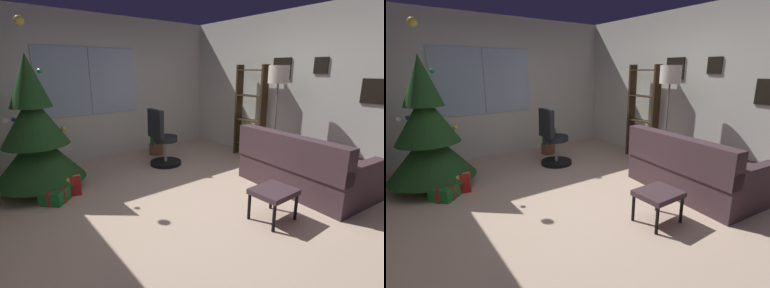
{
  "view_description": "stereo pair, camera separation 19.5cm",
  "coord_description": "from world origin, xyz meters",
  "views": [
    {
      "loc": [
        -2.13,
        -2.49,
        1.68
      ],
      "look_at": [
        -0.02,
        0.18,
        0.77
      ],
      "focal_mm": 26.27,
      "sensor_mm": 36.0,
      "label": 1
    },
    {
      "loc": [
        -1.97,
        -2.61,
        1.68
      ],
      "look_at": [
        -0.02,
        0.18,
        0.77
      ],
      "focal_mm": 26.27,
      "sensor_mm": 36.0,
      "label": 2
    }
  ],
  "objects": [
    {
      "name": "gift_box_green",
      "position": [
        -1.46,
        1.24,
        0.09
      ],
      "size": [
        0.4,
        0.4,
        0.19
      ],
      "color": "#1E722D",
      "rests_on": "ground_plane"
    },
    {
      "name": "bookshelf",
      "position": [
        2.08,
        1.02,
        0.78
      ],
      "size": [
        0.18,
        0.64,
        1.77
      ],
      "color": "#362715",
      "rests_on": "ground_plane"
    },
    {
      "name": "office_chair",
      "position": [
        0.45,
        1.62,
        0.4
      ],
      "size": [
        0.56,
        0.56,
        1.02
      ],
      "color": "black",
      "rests_on": "ground_plane"
    },
    {
      "name": "holiday_tree",
      "position": [
        -1.49,
        1.76,
        0.78
      ],
      "size": [
        1.19,
        1.19,
        2.32
      ],
      "color": "#4C331E",
      "rests_on": "ground_plane"
    },
    {
      "name": "floor_lamp",
      "position": [
        1.8,
        0.26,
        1.46
      ],
      "size": [
        0.33,
        0.33,
        1.74
      ],
      "color": "slate",
      "rests_on": "ground_plane"
    },
    {
      "name": "couch",
      "position": [
        1.56,
        -0.59,
        0.29
      ],
      "size": [
        1.59,
        1.85,
        0.84
      ],
      "color": "#443036",
      "rests_on": "ground_plane"
    },
    {
      "name": "potted_plant",
      "position": [
        0.71,
        2.25,
        0.21
      ],
      "size": [
        0.39,
        0.37,
        0.62
      ],
      "color": "brown",
      "rests_on": "ground_plane"
    },
    {
      "name": "wall_right_with_frames",
      "position": [
        2.35,
        -0.0,
        1.33
      ],
      "size": [
        0.12,
        5.6,
        2.66
      ],
      "color": "silver",
      "rests_on": "ground_plane"
    },
    {
      "name": "wall_back_with_windows",
      "position": [
        -0.02,
        2.85,
        1.34
      ],
      "size": [
        4.6,
        0.12,
        2.66
      ],
      "color": "silver",
      "rests_on": "ground_plane"
    },
    {
      "name": "footstool",
      "position": [
        0.4,
        -0.77,
        0.32
      ],
      "size": [
        0.47,
        0.4,
        0.37
      ],
      "color": "#443036",
      "rests_on": "ground_plane"
    },
    {
      "name": "gift_box_red",
      "position": [
        -1.24,
        1.38,
        0.13
      ],
      "size": [
        0.35,
        0.28,
        0.26
      ],
      "color": "red",
      "rests_on": "ground_plane"
    },
    {
      "name": "ground_plane",
      "position": [
        0.0,
        0.0,
        -0.05
      ],
      "size": [
        4.6,
        5.6,
        0.1
      ],
      "primitive_type": "cube",
      "color": "beige"
    }
  ]
}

